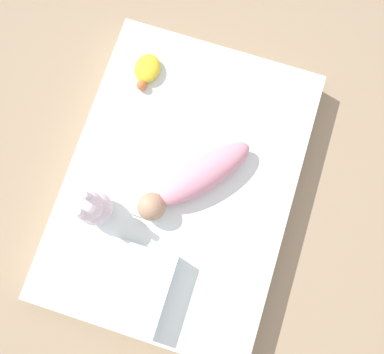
{
  "coord_description": "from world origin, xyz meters",
  "views": [
    {
      "loc": [
        0.26,
        0.14,
        1.94
      ],
      "look_at": [
        -0.03,
        0.05,
        0.2
      ],
      "focal_mm": 35.0,
      "sensor_mm": 36.0,
      "label": 1
    }
  ],
  "objects_px": {
    "swaddled_baby": "(194,180)",
    "bunny_plush": "(93,207)",
    "turtle_plush": "(147,70)",
    "pillow": "(135,286)"
  },
  "relations": [
    {
      "from": "swaddled_baby",
      "to": "bunny_plush",
      "type": "relative_size",
      "value": 1.68
    },
    {
      "from": "swaddled_baby",
      "to": "turtle_plush",
      "type": "distance_m",
      "value": 0.62
    },
    {
      "from": "swaddled_baby",
      "to": "turtle_plush",
      "type": "bearing_deg",
      "value": -100.02
    },
    {
      "from": "pillow",
      "to": "turtle_plush",
      "type": "xyz_separation_m",
      "value": [
        -1.01,
        -0.29,
        -0.03
      ]
    },
    {
      "from": "swaddled_baby",
      "to": "bunny_plush",
      "type": "bearing_deg",
      "value": -15.96
    },
    {
      "from": "pillow",
      "to": "turtle_plush",
      "type": "bearing_deg",
      "value": -163.8
    },
    {
      "from": "swaddled_baby",
      "to": "bunny_plush",
      "type": "xyz_separation_m",
      "value": [
        0.27,
        -0.39,
        0.06
      ]
    },
    {
      "from": "pillow",
      "to": "swaddled_baby",
      "type": "bearing_deg",
      "value": 169.11
    },
    {
      "from": "swaddled_baby",
      "to": "turtle_plush",
      "type": "height_order",
      "value": "swaddled_baby"
    },
    {
      "from": "pillow",
      "to": "bunny_plush",
      "type": "bearing_deg",
      "value": -133.8
    }
  ]
}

